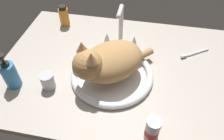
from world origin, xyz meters
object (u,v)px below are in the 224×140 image
at_px(faucet, 120,32).
at_px(amber_bottle, 64,16).
at_px(metal_jar, 48,81).
at_px(toothbrush, 194,53).
at_px(cat, 107,62).
at_px(sink_basin, 112,74).
at_px(pill_bottle, 152,129).
at_px(soap_pump_bottle, 10,75).

xyz_separation_m(faucet, amber_bottle, (-0.33, 0.12, -0.03)).
height_order(metal_jar, toothbrush, metal_jar).
height_order(faucet, metal_jar, faucet).
relative_size(faucet, cat, 0.68).
bearing_deg(sink_basin, metal_jar, -156.93).
bearing_deg(toothbrush, pill_bottle, -111.02).
bearing_deg(soap_pump_bottle, cat, 15.68).
bearing_deg(metal_jar, amber_bottle, 101.08).
xyz_separation_m(pill_bottle, toothbrush, (0.17, 0.46, -0.04)).
distance_m(cat, toothbrush, 0.45).
bearing_deg(faucet, amber_bottle, 159.54).
xyz_separation_m(metal_jar, toothbrush, (0.60, 0.32, -0.03)).
distance_m(metal_jar, amber_bottle, 0.44).
height_order(cat, pill_bottle, cat).
relative_size(sink_basin, faucet, 1.58).
relative_size(faucet, soap_pump_bottle, 1.34).
bearing_deg(toothbrush, cat, -148.36).
xyz_separation_m(soap_pump_bottle, toothbrush, (0.74, 0.33, -0.05)).
bearing_deg(metal_jar, cat, 20.94).
relative_size(pill_bottle, amber_bottle, 0.83).
bearing_deg(metal_jar, soap_pump_bottle, -173.07).
distance_m(cat, metal_jar, 0.25).
bearing_deg(faucet, toothbrush, 0.57).
xyz_separation_m(sink_basin, faucet, (0.00, 0.21, 0.07)).
bearing_deg(faucet, metal_jar, -127.80).
xyz_separation_m(sink_basin, metal_jar, (-0.24, -0.10, 0.02)).
height_order(cat, toothbrush, cat).
relative_size(cat, pill_bottle, 3.39).
relative_size(cat, amber_bottle, 2.82).
height_order(sink_basin, soap_pump_bottle, soap_pump_bottle).
relative_size(soap_pump_bottle, amber_bottle, 1.44).
xyz_separation_m(sink_basin, cat, (-0.02, -0.02, 0.09)).
relative_size(sink_basin, metal_jar, 5.10).
distance_m(sink_basin, toothbrush, 0.41).
xyz_separation_m(cat, amber_bottle, (-0.31, 0.35, -0.05)).
xyz_separation_m(faucet, pill_bottle, (0.18, -0.45, -0.04)).
bearing_deg(amber_bottle, metal_jar, -78.92).
bearing_deg(toothbrush, faucet, -179.43).
height_order(cat, soap_pump_bottle, cat).
bearing_deg(cat, metal_jar, -159.06).
height_order(pill_bottle, amber_bottle, amber_bottle).
distance_m(cat, pill_bottle, 0.31).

